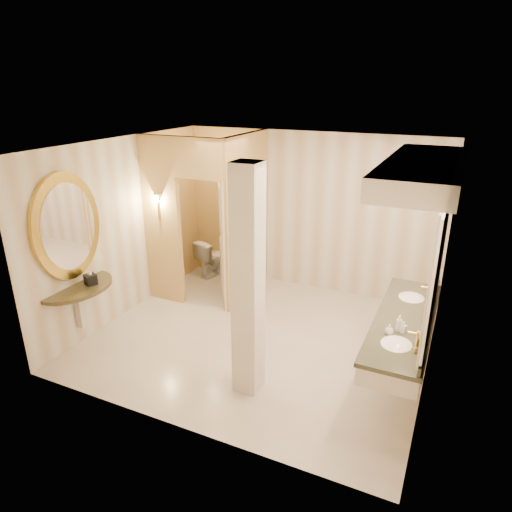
{
  "coord_description": "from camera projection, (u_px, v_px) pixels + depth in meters",
  "views": [
    {
      "loc": [
        2.35,
        -5.18,
        3.44
      ],
      "look_at": [
        -0.14,
        0.2,
        1.16
      ],
      "focal_mm": 32.0,
      "sensor_mm": 36.0,
      "label": 1
    }
  ],
  "objects": [
    {
      "name": "console_shelf",
      "position": [
        70.0,
        252.0,
        5.97
      ],
      "size": [
        1.09,
        1.09,
        2.0
      ],
      "color": "black",
      "rests_on": "floor"
    },
    {
      "name": "floor",
      "position": [
        259.0,
        338.0,
        6.54
      ],
      "size": [
        4.5,
        4.5,
        0.0
      ],
      "primitive_type": "plane",
      "color": "beige",
      "rests_on": "ground"
    },
    {
      "name": "ceiling",
      "position": [
        260.0,
        146.0,
        5.57
      ],
      "size": [
        4.5,
        4.5,
        0.0
      ],
      "primitive_type": "plane",
      "rotation": [
        3.14,
        0.0,
        0.0
      ],
      "color": "white",
      "rests_on": "wall_back"
    },
    {
      "name": "tissue_box",
      "position": [
        91.0,
        279.0,
        6.14
      ],
      "size": [
        0.19,
        0.19,
        0.14
      ],
      "primitive_type": "cube",
      "rotation": [
        0.0,
        0.0,
        -0.41
      ],
      "color": "black",
      "rests_on": "console_shelf"
    },
    {
      "name": "wall_left",
      "position": [
        125.0,
        228.0,
        6.94
      ],
      "size": [
        0.02,
        4.0,
        2.7
      ],
      "primitive_type": "cube",
      "color": "beige",
      "rests_on": "floor"
    },
    {
      "name": "pillar",
      "position": [
        248.0,
        285.0,
        5.01
      ],
      "size": [
        0.29,
        0.29,
        2.7
      ],
      "primitive_type": "cube",
      "color": "beige",
      "rests_on": "floor"
    },
    {
      "name": "vanity",
      "position": [
        415.0,
        258.0,
        5.0
      ],
      "size": [
        0.75,
        2.44,
        2.09
      ],
      "color": "beige",
      "rests_on": "floor"
    },
    {
      "name": "wall_sconce",
      "position": [
        158.0,
        200.0,
        7.04
      ],
      "size": [
        0.14,
        0.14,
        0.42
      ],
      "color": "gold",
      "rests_on": "toilet_closet"
    },
    {
      "name": "toilet",
      "position": [
        213.0,
        257.0,
        8.59
      ],
      "size": [
        0.57,
        0.76,
        0.69
      ],
      "primitive_type": "imported",
      "rotation": [
        0.0,
        0.0,
        2.84
      ],
      "color": "white",
      "rests_on": "floor"
    },
    {
      "name": "wall_front",
      "position": [
        173.0,
        315.0,
        4.37
      ],
      "size": [
        4.5,
        0.02,
        2.7
      ],
      "primitive_type": "cube",
      "color": "beige",
      "rests_on": "floor"
    },
    {
      "name": "wall_back",
      "position": [
        308.0,
        213.0,
        7.75
      ],
      "size": [
        4.5,
        0.02,
        2.7
      ],
      "primitive_type": "cube",
      "color": "beige",
      "rests_on": "floor"
    },
    {
      "name": "wall_right",
      "position": [
        439.0,
        278.0,
        5.18
      ],
      "size": [
        0.02,
        4.0,
        2.7
      ],
      "primitive_type": "cube",
      "color": "beige",
      "rests_on": "floor"
    },
    {
      "name": "soap_bottle_a",
      "position": [
        403.0,
        327.0,
        4.96
      ],
      "size": [
        0.08,
        0.08,
        0.13
      ],
      "primitive_type": "imported",
      "rotation": [
        0.0,
        0.0,
        -0.39
      ],
      "color": "beige",
      "rests_on": "vanity"
    },
    {
      "name": "soap_bottle_b",
      "position": [
        389.0,
        329.0,
        4.93
      ],
      "size": [
        0.11,
        0.11,
        0.12
      ],
      "primitive_type": "imported",
      "rotation": [
        0.0,
        0.0,
        0.23
      ],
      "color": "silver",
      "rests_on": "vanity"
    },
    {
      "name": "toilet_closet",
      "position": [
        220.0,
        218.0,
        7.31
      ],
      "size": [
        1.5,
        1.55,
        2.7
      ],
      "color": "tan",
      "rests_on": "floor"
    },
    {
      "name": "soap_bottle_c",
      "position": [
        399.0,
        323.0,
        4.98
      ],
      "size": [
        0.09,
        0.09,
        0.19
      ],
      "primitive_type": "imported",
      "rotation": [
        0.0,
        0.0,
        -0.24
      ],
      "color": "#C6B28C",
      "rests_on": "vanity"
    }
  ]
}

